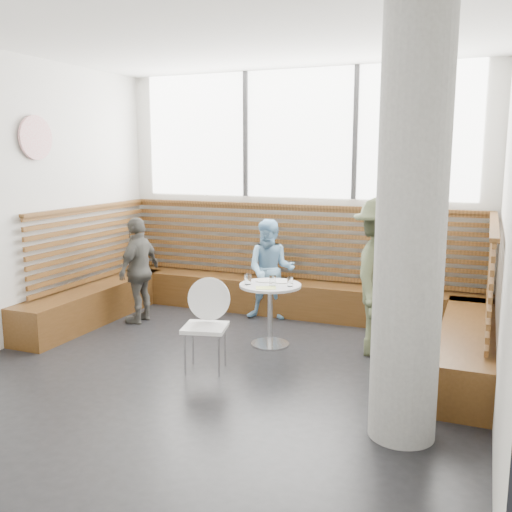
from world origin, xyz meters
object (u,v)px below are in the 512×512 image
at_px(concrete_column, 411,227).
at_px(cafe_table, 270,302).
at_px(child_left, 139,270).
at_px(cafe_chair, 208,317).
at_px(child_back, 271,270).
at_px(adult_man, 381,277).

distance_m(concrete_column, cafe_table, 2.54).
bearing_deg(child_left, concrete_column, 63.06).
distance_m(cafe_chair, child_back, 1.86).
bearing_deg(child_back, cafe_table, -81.36).
bearing_deg(child_back, adult_man, -39.25).
bearing_deg(child_left, cafe_chair, 54.13).
distance_m(cafe_table, child_back, 1.05).
height_order(concrete_column, adult_man, concrete_column).
xyz_separation_m(cafe_chair, child_left, (-1.55, 1.13, 0.14)).
relative_size(cafe_chair, child_back, 0.69).
bearing_deg(cafe_chair, child_left, 130.23).
xyz_separation_m(adult_man, child_left, (-3.05, 0.07, -0.18)).
distance_m(cafe_chair, adult_man, 1.86).
height_order(concrete_column, child_back, concrete_column).
distance_m(concrete_column, child_back, 3.39).
relative_size(concrete_column, cafe_table, 4.56).
height_order(concrete_column, child_left, concrete_column).
bearing_deg(adult_man, child_left, 90.40).
height_order(child_back, child_left, child_left).
bearing_deg(cafe_chair, child_back, 77.63).
relative_size(cafe_table, child_left, 0.52).
relative_size(adult_man, child_left, 1.26).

